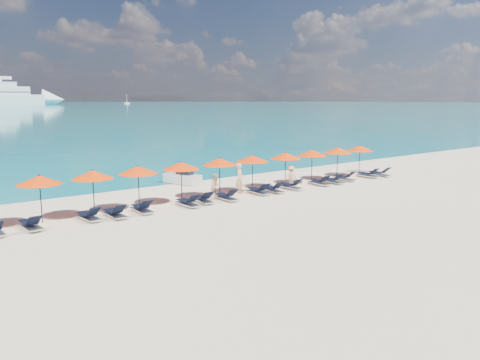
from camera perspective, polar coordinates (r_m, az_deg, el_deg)
ground at (r=24.18m, az=4.29°, el=-3.77°), size 1400.00×1400.00×0.00m
sailboat_near at (r=603.67m, az=-24.88°, el=8.50°), size 5.93×1.98×10.86m
sailboat_far at (r=605.93m, az=-13.61°, el=9.13°), size 6.32×2.11×11.59m
jetski at (r=32.03m, az=-7.00°, el=0.28°), size 1.78×2.91×0.97m
beachgoer_a at (r=28.13m, az=-0.03°, el=0.15°), size 0.82×0.78×1.89m
beachgoer_b at (r=26.69m, az=-2.96°, el=-0.81°), size 0.75×0.46×1.50m
beachgoer_c at (r=30.47m, az=6.22°, el=0.41°), size 1.00×0.60×1.44m
umbrella_1 at (r=23.34m, az=-23.26°, el=0.01°), size 2.10×2.10×2.28m
umbrella_2 at (r=24.08m, az=-17.54°, el=0.63°), size 2.10×2.10×2.28m
umbrella_3 at (r=25.01m, az=-12.32°, el=1.19°), size 2.10×2.10×2.28m
umbrella_4 at (r=26.26m, az=-7.19°, el=1.74°), size 2.10×2.10×2.28m
umbrella_5 at (r=27.77m, az=-2.50°, el=2.25°), size 2.10×2.10×2.28m
umbrella_6 at (r=29.19m, az=1.53°, el=2.63°), size 2.10×2.10×2.28m
umbrella_7 at (r=30.80m, az=5.57°, el=2.96°), size 2.10×2.10×2.28m
umbrella_8 at (r=32.65m, az=8.79°, el=3.28°), size 2.10×2.10×2.28m
umbrella_9 at (r=34.66m, az=11.83°, el=3.56°), size 2.10×2.10×2.28m
umbrella_10 at (r=36.47m, az=14.42°, el=3.76°), size 2.10×2.10×2.28m
lounger_2 at (r=22.63m, az=-24.17°, el=-4.96°), size 0.75×1.74×0.66m
lounger_3 at (r=23.31m, az=-17.94°, el=-4.15°), size 0.76×1.75×0.66m
lounger_4 at (r=23.49m, az=-15.01°, el=-3.90°), size 0.67×1.72×0.66m
lounger_5 at (r=24.18m, az=-11.86°, el=-3.38°), size 0.70×1.73×0.66m
lounger_6 at (r=25.16m, az=-6.36°, el=-2.72°), size 0.67×1.72×0.66m
lounger_7 at (r=25.93m, az=-4.52°, el=-2.31°), size 0.78×1.75×0.66m
lounger_8 at (r=26.51m, az=-1.66°, el=-2.01°), size 0.64×1.71×0.66m
lounger_9 at (r=28.21m, az=2.26°, el=-1.30°), size 0.69×1.72×0.66m
lounger_10 at (r=28.84m, az=4.03°, el=-1.07°), size 0.72×1.74×0.66m
lounger_11 at (r=29.94m, az=6.22°, el=-0.70°), size 0.73×1.74×0.66m
lounger_12 at (r=31.61m, az=9.65°, el=-0.22°), size 0.72×1.73×0.66m
lounger_13 at (r=32.38m, az=11.27°, el=-0.03°), size 0.71×1.73×0.66m
lounger_14 at (r=33.63m, az=12.59°, el=0.28°), size 0.77×1.75×0.66m
lounger_15 at (r=35.47m, az=15.32°, el=0.66°), size 0.64×1.71×0.66m
lounger_16 at (r=36.31m, az=16.68°, el=0.80°), size 0.65×1.71×0.66m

